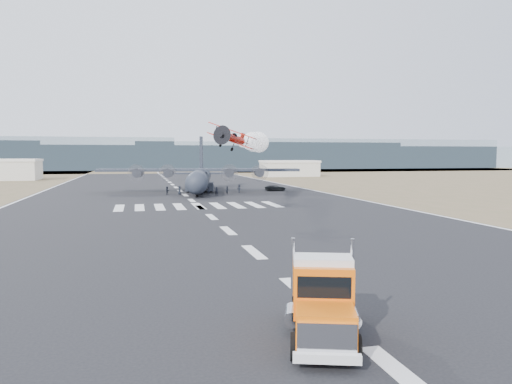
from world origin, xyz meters
name	(u,v)px	position (x,y,z in m)	size (l,w,h in m)	color
ground	(300,290)	(0.00, 0.00, 0.00)	(500.00, 500.00, 0.00)	black
scrub_far	(156,171)	(0.00, 230.00, 0.00)	(500.00, 80.00, 0.00)	brown
runway_markings	(192,200)	(0.00, 60.00, 0.01)	(60.00, 260.00, 0.01)	silver
ridge_seg_c	(29,154)	(-65.00, 260.00, 8.50)	(150.00, 50.00, 17.00)	gray
ridge_seg_d	(153,157)	(0.00, 260.00, 6.50)	(150.00, 50.00, 13.00)	gray
ridge_seg_e	(265,156)	(65.00, 260.00, 7.50)	(150.00, 50.00, 15.00)	gray
ridge_seg_f	(365,154)	(130.00, 260.00, 8.50)	(150.00, 50.00, 17.00)	gray
ridge_seg_g	(457,157)	(195.00, 260.00, 6.50)	(150.00, 50.00, 13.00)	gray
hangar_right	(289,168)	(46.00, 150.00, 3.01)	(20.50, 12.50, 5.90)	beige
semi_truck	(322,297)	(-1.48, -7.46, 1.78)	(4.68, 8.23, 3.63)	black
aerobatic_biplane	(232,138)	(2.71, 35.75, 10.21)	(6.49, 6.39, 3.69)	red
smoke_trail	(256,142)	(13.06, 66.12, 10.50)	(14.47, 37.54, 4.29)	white
transport_aircraft	(200,177)	(3.93, 80.18, 3.17)	(42.64, 34.95, 12.32)	#1C222A
support_vehicle	(275,188)	(20.81, 79.44, 0.65)	(2.14, 4.65, 1.29)	black
crew_a	(217,191)	(5.91, 69.33, 0.86)	(0.62, 0.51, 1.71)	black
crew_b	(202,190)	(3.58, 73.53, 0.84)	(0.82, 0.51, 1.69)	black
crew_c	(239,189)	(11.76, 75.54, 0.87)	(1.12, 0.52, 1.74)	black
crew_d	(202,190)	(3.45, 72.42, 0.85)	(0.99, 0.51, 1.69)	black
crew_e	(179,190)	(-0.96, 73.93, 0.88)	(0.86, 0.53, 1.77)	black
crew_f	(167,191)	(-3.40, 74.08, 0.82)	(1.52, 0.49, 1.64)	black
crew_g	(209,191)	(4.60, 71.25, 0.84)	(0.61, 0.50, 1.68)	black
crew_h	(227,190)	(8.45, 71.34, 0.83)	(0.81, 0.50, 1.66)	black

